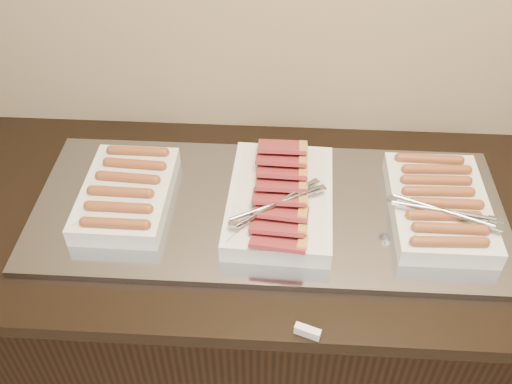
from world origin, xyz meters
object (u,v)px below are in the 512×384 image
Objects in this scene: dish_right at (439,205)px; dish_left at (127,193)px; warming_tray at (268,209)px; dish_center at (280,199)px; counter at (275,313)px.

dish_left is at bearing 179.66° from dish_right.
dish_center is (0.03, -0.00, 0.04)m from warming_tray.
dish_center is (-0.00, -0.00, 0.50)m from counter.
warming_tray is 2.91× the size of dish_center.
dish_left reaches higher than counter.
warming_tray is at bearing 175.22° from dish_center.
counter is 0.46m from warming_tray.
counter is at bearing 87.87° from dish_center.
dish_right reaches higher than warming_tray.
dish_left is (-0.36, 0.00, 0.04)m from warming_tray.
dish_left is at bearing 180.00° from counter.
dish_left reaches higher than warming_tray.
dish_left is 0.39m from dish_center.
counter is 4.99× the size of dish_center.
counter is at bearing 0.63° from dish_left.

